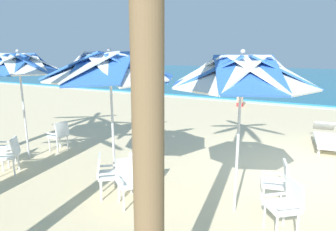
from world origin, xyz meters
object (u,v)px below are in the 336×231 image
(plastic_chair_0, at_px, (278,181))
(beach_umbrella_2, at_px, (19,65))
(beach_umbrella_1, at_px, (110,68))
(plastic_chair_7, at_px, (10,153))
(sun_lounger_1, at_px, (326,138))
(plastic_chair_1, at_px, (286,203))
(plastic_chair_4, at_px, (129,178))
(plastic_chair_3, at_px, (106,172))
(beachgoer_seated, at_px, (241,101))
(plastic_chair_5, at_px, (0,146))
(beach_umbrella_0, at_px, (242,73))
(plastic_chair_6, at_px, (59,134))
(plastic_chair_2, at_px, (139,167))

(plastic_chair_0, bearing_deg, beach_umbrella_2, -175.66)
(beach_umbrella_1, relative_size, plastic_chair_7, 3.31)
(plastic_chair_7, height_order, sun_lounger_1, plastic_chair_7)
(plastic_chair_1, bearing_deg, beach_umbrella_2, 177.17)
(plastic_chair_0, xyz_separation_m, plastic_chair_4, (-2.46, -1.16, 0.00))
(plastic_chair_3, height_order, beachgoer_seated, beachgoer_seated)
(plastic_chair_4, xyz_separation_m, plastic_chair_5, (-3.90, 0.06, 0.00))
(beach_umbrella_0, relative_size, beachgoer_seated, 3.06)
(plastic_chair_5, bearing_deg, plastic_chair_1, 2.72)
(plastic_chair_1, height_order, plastic_chair_4, same)
(plastic_chair_1, relative_size, plastic_chair_6, 1.00)
(plastic_chair_4, bearing_deg, plastic_chair_0, 25.23)
(plastic_chair_1, relative_size, plastic_chair_3, 1.00)
(beach_umbrella_1, bearing_deg, beachgoer_seated, 88.75)
(beach_umbrella_0, height_order, plastic_chair_5, beach_umbrella_0)
(plastic_chair_6, xyz_separation_m, sun_lounger_1, (6.79, 3.90, -0.22))
(plastic_chair_1, xyz_separation_m, beach_umbrella_1, (-3.39, 0.11, 1.99))
(plastic_chair_0, bearing_deg, plastic_chair_1, -74.77)
(plastic_chair_2, bearing_deg, plastic_chair_3, -130.37)
(plastic_chair_6, height_order, plastic_chair_7, same)
(plastic_chair_0, bearing_deg, plastic_chair_3, -159.29)
(plastic_chair_7, bearing_deg, plastic_chair_5, 162.48)
(plastic_chair_7, relative_size, sun_lounger_1, 0.40)
(plastic_chair_0, distance_m, sun_lounger_1, 4.35)
(beachgoer_seated, bearing_deg, plastic_chair_6, -107.52)
(plastic_chair_3, bearing_deg, sun_lounger_1, 54.03)
(beach_umbrella_0, bearing_deg, beach_umbrella_1, -177.09)
(plastic_chair_2, relative_size, plastic_chair_5, 1.00)
(plastic_chair_0, xyz_separation_m, plastic_chair_5, (-6.36, -1.10, 0.00))
(plastic_chair_2, relative_size, plastic_chair_3, 1.00)
(beachgoer_seated, bearing_deg, sun_lounger_1, -54.76)
(plastic_chair_5, bearing_deg, plastic_chair_4, -0.94)
(beach_umbrella_0, xyz_separation_m, sun_lounger_1, (1.53, 4.80, -2.17))
(plastic_chair_5, distance_m, plastic_chair_7, 0.72)
(sun_lounger_1, bearing_deg, plastic_chair_3, -125.97)
(plastic_chair_2, xyz_separation_m, plastic_chair_5, (-3.77, -0.46, 0.00))
(plastic_chair_2, xyz_separation_m, plastic_chair_4, (0.12, -0.53, 0.00))
(plastic_chair_4, distance_m, beach_umbrella_2, 4.27)
(beach_umbrella_2, bearing_deg, plastic_chair_2, -2.64)
(beach_umbrella_2, bearing_deg, plastic_chair_4, -10.52)
(plastic_chair_0, distance_m, plastic_chair_2, 2.67)
(plastic_chair_3, distance_m, plastic_chair_7, 2.66)
(beach_umbrella_0, bearing_deg, plastic_chair_4, -161.46)
(plastic_chair_0, height_order, plastic_chair_3, same)
(plastic_chair_0, bearing_deg, sun_lounger_1, 78.13)
(plastic_chair_2, relative_size, beach_umbrella_2, 0.30)
(beach_umbrella_2, distance_m, plastic_chair_5, 2.08)
(plastic_chair_1, bearing_deg, plastic_chair_0, 105.23)
(plastic_chair_4, distance_m, sun_lounger_1, 6.37)
(plastic_chair_4, relative_size, sun_lounger_1, 0.40)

